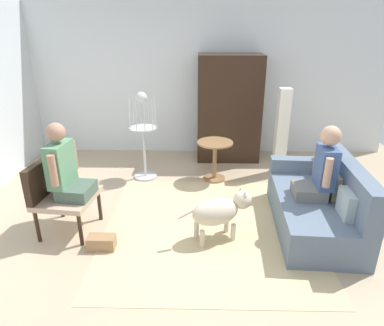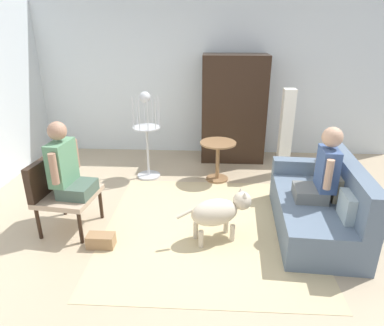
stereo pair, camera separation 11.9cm
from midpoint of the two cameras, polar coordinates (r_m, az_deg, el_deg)
ground_plane at (r=4.25m, az=2.75°, el=-10.27°), size 7.27×7.27×0.00m
back_wall at (r=6.33m, az=3.25°, el=13.94°), size 6.66×0.12×2.75m
area_rug at (r=4.20m, az=3.59°, el=-10.66°), size 2.44×2.54×0.01m
couch at (r=4.33m, az=21.17°, el=-6.60°), size 0.94×1.70×0.85m
armchair at (r=4.24m, az=-20.48°, el=-3.93°), size 0.67×0.71×0.86m
person_on_couch at (r=4.10m, az=21.59°, el=-1.15°), size 0.45×0.51×0.85m
person_on_armchair at (r=4.06m, az=-19.30°, el=-0.51°), size 0.45×0.54×0.85m
round_end_table at (r=5.27m, az=4.92°, el=1.17°), size 0.54×0.54×0.62m
dog at (r=3.84m, az=5.35°, el=-7.95°), size 0.82×0.47×0.57m
bird_cage_stand at (r=5.30m, az=-6.86°, el=4.89°), size 0.42×0.42×1.35m
column_lamp at (r=5.56m, az=15.80°, el=4.65°), size 0.20×0.20×1.38m
armoire_cabinet at (r=6.03m, az=7.43°, el=8.83°), size 1.07×0.56×1.81m
handbag at (r=3.96m, az=-13.96°, el=-12.35°), size 0.30×0.16×0.15m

